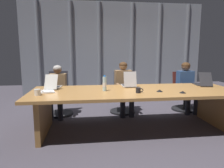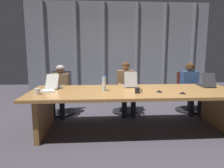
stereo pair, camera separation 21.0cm
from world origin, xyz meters
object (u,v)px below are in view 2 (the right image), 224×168
spiral_notepad (48,91)px  office_chair_left_end (62,98)px  coffee_mug_far (138,91)px  conference_mic_middle (159,91)px  conference_mic_left_side (183,93)px  person_center (191,84)px  laptop_left_end (55,85)px  laptop_left_mid (130,84)px  office_chair_left_mid (125,97)px  person_left_end (60,87)px  person_left_mid (126,85)px  office_chair_center (188,96)px  laptop_center (206,84)px  water_bottle_primary (104,84)px  coffee_mug_near (37,92)px

spiral_notepad → office_chair_left_end: bearing=72.9°
coffee_mug_far → conference_mic_middle: size_ratio=1.15×
conference_mic_left_side → spiral_notepad: conference_mic_left_side is taller
office_chair_left_end → person_center: person_center is taller
laptop_left_end → laptop_left_mid: bearing=-81.9°
office_chair_left_mid → conference_mic_left_side: 1.72m
laptop_left_end → person_left_end: person_left_end is taller
person_left_end → coffee_mug_far: person_left_end is taller
person_left_end → person_left_mid: (1.48, 0.01, 0.03)m
office_chair_center → conference_mic_left_side: bearing=-29.9°
laptop_left_mid → laptop_center: 1.53m
office_chair_left_end → water_bottle_primary: (0.94, -1.14, 0.50)m
conference_mic_middle → spiral_notepad: 1.95m
laptop_left_end → person_center: 3.05m
coffee_mug_near → conference_mic_left_side: coffee_mug_near is taller
water_bottle_primary → coffee_mug_near: (-1.09, -0.25, -0.08)m
laptop_left_end → office_chair_center: laptop_left_end is taller
office_chair_left_mid → water_bottle_primary: (-0.54, -1.14, 0.51)m
person_center → spiral_notepad: 3.19m
water_bottle_primary → conference_mic_middle: bearing=-11.4°
office_chair_left_mid → conference_mic_left_side: office_chair_left_mid is taller
laptop_center → spiral_notepad: 3.05m
office_chair_center → person_center: (-0.02, -0.16, 0.32)m
office_chair_left_mid → person_left_mid: person_left_mid is taller
office_chair_left_mid → coffee_mug_far: 1.46m
person_left_end → person_left_mid: 1.49m
person_left_mid → coffee_mug_near: person_left_mid is taller
person_left_end → water_bottle_primary: person_left_end is taller
person_left_end → spiral_notepad: person_left_end is taller
laptop_left_mid → office_chair_center: size_ratio=0.42×
laptop_center → office_chair_center: laptop_center is taller
person_left_end → conference_mic_left_side: person_left_end is taller
person_left_end → person_left_mid: size_ratio=0.95×
office_chair_left_end → water_bottle_primary: water_bottle_primary is taller
person_left_mid → coffee_mug_far: size_ratio=9.44×
office_chair_left_mid → laptop_left_end: bearing=-54.7°
coffee_mug_near → laptop_left_end: bearing=76.5°
person_left_end → conference_mic_middle: (1.89, -1.16, 0.11)m
spiral_notepad → laptop_left_end: bearing=66.7°
office_chair_center → coffee_mug_near: size_ratio=6.59×
person_left_end → spiral_notepad: bearing=1.2°
laptop_center → office_chair_center: bearing=6.3°
office_chair_left_mid → laptop_left_mid: bearing=6.4°
office_chair_left_end → person_left_end: 0.32m
laptop_left_mid → spiral_notepad: laptop_left_mid is taller
laptop_left_end → laptop_left_mid: laptop_left_mid is taller
person_center → laptop_center: bearing=-1.0°
office_chair_left_mid → coffee_mug_near: office_chair_left_mid is taller
person_left_end → spiral_notepad: (-0.04, -0.94, 0.11)m
coffee_mug_far → laptop_left_mid: bearing=93.3°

